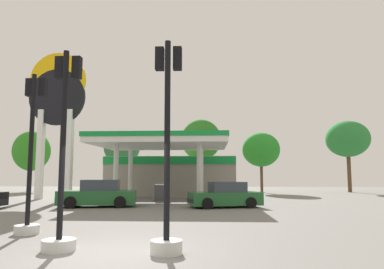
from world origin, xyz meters
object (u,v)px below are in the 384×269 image
(traffic_signal_1, at_px, (30,172))
(tree_1, at_px, (122,148))
(tree_0, at_px, (32,151))
(tree_3, at_px, (261,150))
(tree_2, at_px, (201,140))
(car_2, at_px, (98,195))
(traffic_signal_2, at_px, (167,175))
(station_pole_sign, at_px, (57,106))
(traffic_signal_3, at_px, (62,178))
(tree_4, at_px, (348,139))
(car_0, at_px, (225,196))

(traffic_signal_1, distance_m, tree_1, 26.18)
(tree_0, xyz_separation_m, tree_3, (24.72, -1.50, -0.06))
(tree_1, distance_m, tree_2, 8.26)
(car_2, relative_size, traffic_signal_2, 0.89)
(traffic_signal_2, distance_m, tree_3, 29.04)
(station_pole_sign, xyz_separation_m, car_2, (5.21, -5.85, -6.22))
(traffic_signal_3, bearing_deg, traffic_signal_1, 130.89)
(tree_2, bearing_deg, tree_1, -179.14)
(traffic_signal_1, relative_size, traffic_signal_2, 0.99)
(car_2, bearing_deg, station_pole_sign, 131.69)
(tree_3, bearing_deg, car_2, -124.13)
(car_2, height_order, traffic_signal_2, traffic_signal_2)
(tree_0, distance_m, tree_4, 33.75)
(station_pole_sign, relative_size, tree_2, 1.47)
(traffic_signal_3, height_order, tree_1, tree_1)
(station_pole_sign, distance_m, traffic_signal_1, 16.81)
(traffic_signal_1, bearing_deg, traffic_signal_2, -28.61)
(car_0, distance_m, tree_2, 17.50)
(car_2, xyz_separation_m, tree_2, (5.25, 16.85, 4.66))
(station_pole_sign, height_order, traffic_signal_3, station_pole_sign)
(traffic_signal_1, xyz_separation_m, traffic_signal_3, (1.99, -2.30, -0.15))
(car_2, distance_m, traffic_signal_1, 9.17)
(station_pole_sign, xyz_separation_m, tree_2, (10.46, 11.00, -1.55))
(car_2, bearing_deg, tree_0, 126.24)
(tree_2, relative_size, tree_4, 1.02)
(station_pole_sign, xyz_separation_m, tree_0, (-8.16, 12.39, -2.54))
(tree_0, height_order, tree_3, tree_0)
(station_pole_sign, height_order, tree_4, station_pole_sign)
(car_2, xyz_separation_m, tree_1, (-2.97, 16.73, 3.81))
(car_0, xyz_separation_m, tree_3, (4.28, 16.64, 3.66))
(traffic_signal_3, xyz_separation_m, tree_0, (-16.08, 29.59, 2.64))
(car_2, relative_size, traffic_signal_1, 0.89)
(traffic_signal_1, relative_size, tree_1, 0.81)
(tree_0, bearing_deg, car_2, -53.76)
(tree_0, relative_size, tree_3, 1.08)
(traffic_signal_2, bearing_deg, car_2, 114.63)
(tree_0, bearing_deg, traffic_signal_1, -62.70)
(tree_4, bearing_deg, car_2, -139.00)
(traffic_signal_3, bearing_deg, tree_4, 58.72)
(car_2, bearing_deg, tree_3, 55.87)
(tree_1, xyz_separation_m, tree_4, (23.33, 0.97, 0.93))
(traffic_signal_3, height_order, tree_2, tree_2)
(traffic_signal_1, height_order, tree_1, tree_1)
(car_0, height_order, tree_4, tree_4)
(station_pole_sign, bearing_deg, tree_1, 78.38)
(traffic_signal_3, distance_m, tree_0, 33.78)
(car_0, xyz_separation_m, tree_4, (13.29, 17.60, 4.79))
(car_2, xyz_separation_m, tree_4, (20.36, 17.70, 4.74))
(car_0, relative_size, traffic_signal_3, 0.86)
(station_pole_sign, xyz_separation_m, traffic_signal_3, (7.92, -17.21, -5.18))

